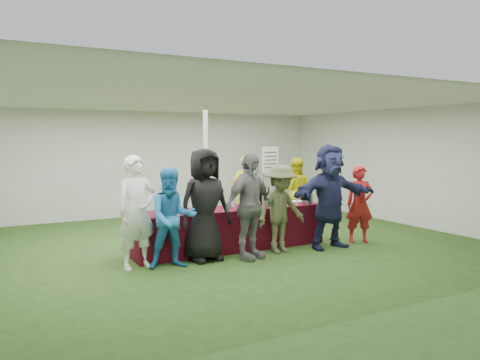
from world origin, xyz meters
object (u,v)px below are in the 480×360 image
serving_table (230,228)px  staff_back (295,191)px  dump_bucket (307,199)px  customer_2 (205,205)px  customer_5 (330,196)px  customer_4 (281,209)px  customer_6 (360,204)px  customer_1 (172,218)px  customer_0 (137,212)px  wine_list_sign (270,165)px  staff_pourer (246,194)px  customer_3 (249,206)px

serving_table → staff_back: bearing=30.9°
dump_bucket → customer_2: 2.31m
customer_2 → customer_5: (2.36, -0.30, 0.03)m
staff_back → customer_4: size_ratio=1.01×
customer_6 → customer_4: bearing=-158.2°
customer_2 → serving_table: bearing=28.9°
customer_1 → dump_bucket: bearing=17.4°
customer_2 → customer_1: bearing=-170.4°
customer_6 → customer_5: bearing=-150.4°
dump_bucket → customer_5: size_ratio=0.12×
staff_back → customer_5: bearing=97.1°
customer_1 → customer_4: customer_1 is taller
customer_1 → customer_5: size_ratio=0.82×
serving_table → customer_2: bearing=-145.7°
customer_2 → customer_4: bearing=-11.6°
dump_bucket → customer_0: bearing=-176.3°
customer_4 → customer_5: bearing=-14.8°
wine_list_sign → customer_5: size_ratio=0.94×
wine_list_sign → customer_1: 5.43m
dump_bucket → staff_back: staff_back is taller
customer_5 → dump_bucket: bearing=97.1°
serving_table → customer_2: 1.05m
wine_list_sign → staff_pourer: (-1.73, -1.78, -0.48)m
customer_5 → customer_3: bearing=179.9°
customer_0 → customer_1: (0.49, -0.23, -0.10)m
customer_2 → customer_5: 2.38m
staff_back → customer_0: 4.77m
wine_list_sign → customer_2: bearing=-135.3°
customer_5 → customer_1: bearing=177.9°
wine_list_sign → dump_bucket: bearing=-110.1°
customer_0 → customer_6: (4.28, -0.28, -0.13)m
customer_0 → customer_1: size_ratio=1.12×
wine_list_sign → customer_1: wine_list_sign is taller
customer_2 → customer_5: bearing=-12.6°
staff_pourer → customer_6: size_ratio=1.12×
wine_list_sign → customer_6: size_ratio=1.21×
dump_bucket → customer_5: customer_5 is taller
staff_back → customer_4: bearing=77.5°
staff_back → customer_0: bearing=52.1°
customer_1 → customer_3: customer_3 is taller
staff_pourer → customer_6: (1.47, -1.84, -0.09)m
serving_table → staff_pourer: staff_pourer is taller
serving_table → customer_2: customer_2 is taller
staff_pourer → staff_back: bearing=-143.7°
staff_back → dump_bucket: bearing=89.1°
wine_list_sign → customer_4: (-2.04, -3.55, -0.54)m
customer_5 → customer_6: 0.84m
wine_list_sign → customer_0: size_ratio=1.03×
customer_2 → customer_3: 0.74m
staff_pourer → customer_2: 2.36m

